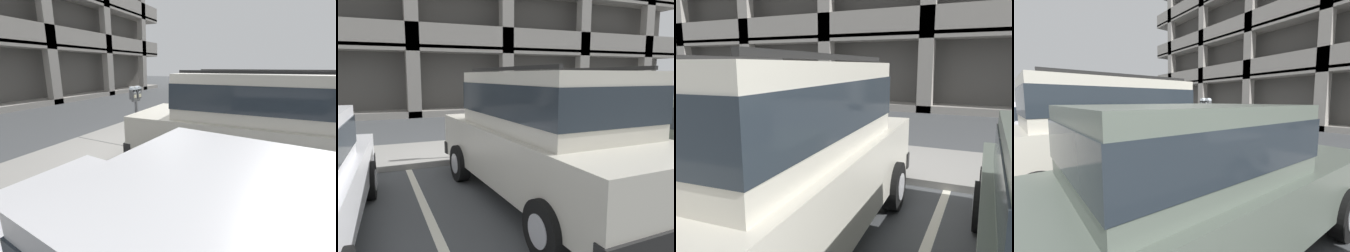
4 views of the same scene
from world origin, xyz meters
The scene contains 6 objects.
ground_plane centered at (0.00, 0.00, -0.05)m, with size 80.00×80.00×0.10m.
sidewalk centered at (0.00, 1.30, 0.06)m, with size 40.00×2.20×0.12m.
parking_stall_lines centered at (1.60, -1.40, 0.00)m, with size 12.94×4.80×0.01m.
silver_suv centered at (0.18, -2.30, 1.09)m, with size 2.19×4.87×2.03m.
parking_meter_near centered at (0.04, 0.35, 1.26)m, with size 0.35×0.12×1.53m.
fire_hydrant centered at (3.60, 0.65, 0.46)m, with size 0.30×0.30×0.70m.
Camera 2 is at (-2.26, -6.58, 1.92)m, focal length 35.00 mm.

